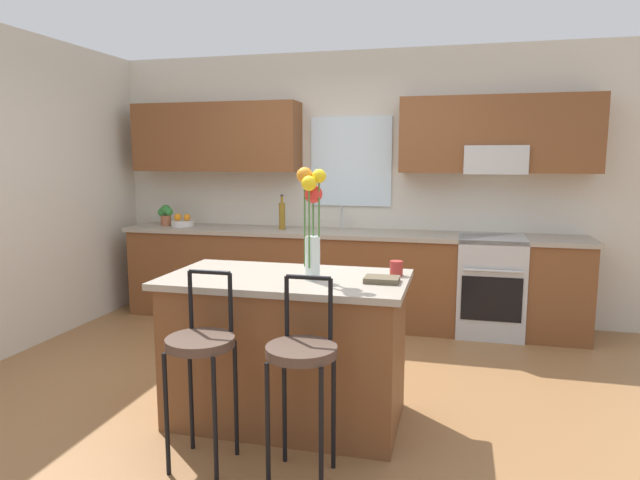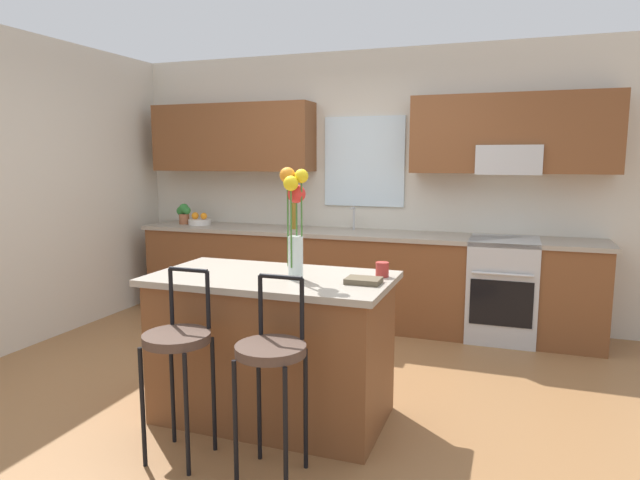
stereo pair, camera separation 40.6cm
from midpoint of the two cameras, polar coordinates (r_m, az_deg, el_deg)
The scene contains 15 objects.
ground_plane at distance 4.11m, azimuth -5.34°, elevation -15.05°, with size 14.00×14.00×0.00m, color olive.
wall_left at distance 5.44m, azimuth -30.83°, elevation 4.23°, with size 0.12×4.60×2.70m, color beige.
back_wall_assembly at distance 5.68m, azimuth 1.40°, elevation 7.18°, with size 5.60×0.50×2.70m.
counter_run at distance 5.53m, azimuth 0.44°, elevation -3.79°, with size 4.56×0.64×0.92m.
sink_faucet at distance 5.59m, azimuth 0.15°, elevation 2.52°, with size 0.02×0.13×0.23m.
oven_range at distance 5.36m, azimuth 15.05°, elevation -4.54°, with size 0.60×0.64×0.92m.
kitchen_island at distance 3.53m, azimuth -6.79°, elevation -11.00°, with size 1.48×0.81×0.92m.
bar_stool_near at distance 3.07m, azimuth -15.95°, elevation -10.96°, with size 0.36×0.36×1.04m.
bar_stool_middle at distance 2.84m, azimuth -6.07°, elevation -12.24°, with size 0.36×0.36×1.04m.
flower_vase at distance 3.24m, azimuth -4.45°, elevation 2.71°, with size 0.17×0.17×0.66m.
mug_ceramic at distance 3.41m, azimuth 4.51°, elevation -2.94°, with size 0.08×0.08×0.09m, color #A52D28.
cookbook at distance 3.22m, azimuth 2.82°, elevation -4.12°, with size 0.20×0.15×0.03m, color brown.
fruit_bowl_oranges at distance 6.10m, azimuth -15.85°, elevation 1.78°, with size 0.24×0.24×0.13m.
bottle_olive_oil at distance 5.62m, azimuth -6.00°, elevation 2.55°, with size 0.06×0.06×0.35m.
potted_plant_small at distance 6.19m, azimuth -17.45°, elevation 2.56°, with size 0.18×0.12×0.22m.
Camera 1 is at (1.08, -3.61, 1.64)m, focal length 31.08 mm.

